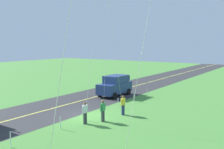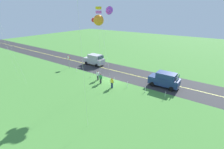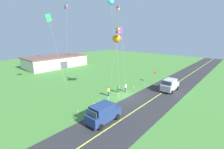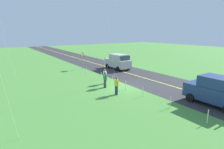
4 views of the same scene
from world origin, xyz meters
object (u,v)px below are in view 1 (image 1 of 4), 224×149
person_child_watcher (103,110)px  car_parked_west_near (115,85)px  person_adult_near (123,104)px  person_adult_companion (85,112)px

person_child_watcher → car_parked_west_near: bearing=-135.5°
car_parked_west_near → person_child_watcher: bearing=28.4°
person_adult_near → car_parked_west_near: bearing=-2.0°
person_adult_companion → person_child_watcher: 1.39m
car_parked_west_near → person_adult_companion: 10.52m
person_adult_near → person_child_watcher: same height
person_adult_companion → person_child_watcher: bearing=109.2°
car_parked_west_near → person_child_watcher: 9.76m
person_adult_near → person_child_watcher: (2.38, -0.27, 0.00)m
person_adult_near → person_adult_companion: bearing=124.0°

